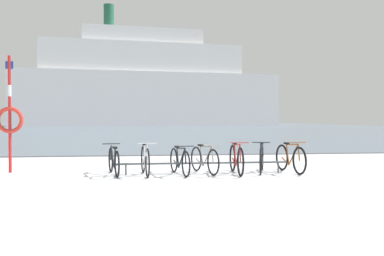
{
  "coord_description": "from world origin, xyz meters",
  "views": [
    {
      "loc": [
        -2.4,
        -7.05,
        1.45
      ],
      "look_at": [
        -0.5,
        7.71,
        1.11
      ],
      "focal_mm": 41.32,
      "sensor_mm": 36.0,
      "label": 1
    }
  ],
  "objects": [
    {
      "name": "ferry_ship",
      "position": [
        -0.35,
        74.42,
        7.28
      ],
      "size": [
        48.39,
        16.24,
        21.69
      ],
      "color": "white",
      "rests_on": "ground"
    },
    {
      "name": "bicycle_4",
      "position": [
        0.19,
        4.1,
        0.38
      ],
      "size": [
        0.46,
        1.79,
        0.85
      ],
      "color": "black",
      "rests_on": "ground"
    },
    {
      "name": "bicycle_3",
      "position": [
        -0.6,
        4.35,
        0.36
      ],
      "size": [
        0.6,
        1.68,
        0.79
      ],
      "color": "black",
      "rests_on": "ground"
    },
    {
      "name": "bicycle_1",
      "position": [
        -2.15,
        4.11,
        0.38
      ],
      "size": [
        0.46,
        1.68,
        0.84
      ],
      "color": "black",
      "rests_on": "ground"
    },
    {
      "name": "bicycle_2",
      "position": [
        -1.28,
        4.12,
        0.35
      ],
      "size": [
        0.5,
        1.72,
        0.77
      ],
      "color": "black",
      "rests_on": "ground"
    },
    {
      "name": "bicycle_6",
      "position": [
        1.68,
        4.21,
        0.38
      ],
      "size": [
        0.46,
        1.72,
        0.84
      ],
      "color": "black",
      "rests_on": "ground"
    },
    {
      "name": "bike_rack",
      "position": [
        -0.64,
        4.25,
        0.27
      ],
      "size": [
        4.44,
        0.07,
        0.31
      ],
      "color": "#4C5156",
      "rests_on": "ground"
    },
    {
      "name": "bicycle_0",
      "position": [
        -2.94,
        4.3,
        0.35
      ],
      "size": [
        0.5,
        1.73,
        0.78
      ],
      "color": "black",
      "rests_on": "ground"
    },
    {
      "name": "ground",
      "position": [
        0.0,
        53.9,
        -0.04
      ],
      "size": [
        80.0,
        132.0,
        0.08
      ],
      "color": "white"
    },
    {
      "name": "bicycle_5",
      "position": [
        0.91,
        4.27,
        0.38
      ],
      "size": [
        0.65,
        1.62,
        0.84
      ],
      "color": "black",
      "rests_on": "ground"
    },
    {
      "name": "rescue_post",
      "position": [
        -5.7,
        5.16,
        1.48
      ],
      "size": [
        0.71,
        0.11,
        3.1
      ],
      "color": "red",
      "rests_on": "ground"
    }
  ]
}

